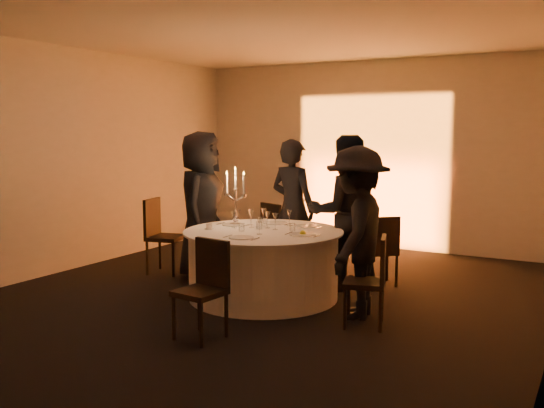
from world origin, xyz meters
The scene contains 35 objects.
floor centered at (0.00, 0.00, 0.00)m, with size 7.00×7.00×0.00m, color black.
ceiling centered at (0.00, 0.00, 3.00)m, with size 7.00×7.00×0.00m, color silver.
wall_back centered at (0.00, 3.50, 1.50)m, with size 7.00×7.00×0.00m, color beige.
wall_left centered at (-3.00, 0.00, 1.50)m, with size 7.00×7.00×0.00m, color beige.
uplighter_fixture centered at (0.00, 3.20, 0.05)m, with size 0.25×0.12×0.10m, color black.
banquet_table centered at (0.00, 0.00, 0.38)m, with size 1.80×1.80×0.77m.
chair_left centered at (-1.81, 0.39, 0.56)m, with size 0.52×0.52×0.99m.
chair_back_left centered at (-0.58, 1.36, 0.51)m, with size 0.51×0.51×0.91m.
chair_back_right centered at (1.00, 1.14, 0.48)m, with size 0.53×0.53×0.87m.
chair_right centered at (1.42, -0.38, 0.50)m, with size 0.48×0.48×0.88m.
chair_front centered at (0.19, -1.40, 0.50)m, with size 0.44×0.44×0.90m.
guest_left centered at (-1.16, 0.42, 0.94)m, with size 0.92×0.60×1.88m, color black.
guest_back_left centered at (-0.20, 1.11, 0.89)m, with size 0.65×0.43×1.78m, color black.
guest_back_right centered at (0.65, 0.81, 0.92)m, with size 0.89×0.70×1.84m, color black.
guest_right centered at (1.18, -0.15, 0.87)m, with size 1.12×0.65×1.74m, color black.
plate_left centered at (-0.52, 0.16, 0.78)m, with size 0.36×0.25×0.01m.
plate_back_left centered at (-0.13, 0.51, 0.78)m, with size 0.36×0.29×0.01m.
plate_back_right centered at (0.30, 0.48, 0.78)m, with size 0.36×0.27×0.01m.
plate_right centered at (0.52, -0.05, 0.79)m, with size 0.36×0.29×0.08m.
plate_front centered at (0.04, -0.54, 0.78)m, with size 0.36×0.26×0.01m.
coffee_cup centered at (-0.59, -0.22, 0.80)m, with size 0.11×0.11×0.07m.
candelabra centered at (-0.49, 0.18, 1.01)m, with size 0.29×0.14×0.70m.
wine_glass_a centered at (0.11, 0.43, 0.91)m, with size 0.07×0.07×0.19m.
wine_glass_b centered at (-0.22, 0.11, 0.91)m, with size 0.07×0.07×0.19m.
wine_glass_c centered at (-0.38, -0.01, 0.91)m, with size 0.07×0.07×0.19m.
wine_glass_d centered at (-0.04, 0.17, 0.91)m, with size 0.07×0.07×0.19m.
wine_glass_e centered at (0.09, 0.11, 0.91)m, with size 0.07×0.07×0.19m.
wine_glass_f centered at (-0.44, 0.16, 0.91)m, with size 0.07×0.07×0.19m.
wine_glass_g centered at (0.09, -0.24, 0.91)m, with size 0.07×0.07×0.19m.
wine_glass_h centered at (-0.33, 0.27, 0.91)m, with size 0.07×0.07×0.19m.
wine_glass_i centered at (-0.23, 0.41, 0.91)m, with size 0.07×0.07×0.19m.
tumbler_a centered at (-0.09, 0.06, 0.82)m, with size 0.07×0.07×0.09m, color silver.
tumbler_b centered at (-0.19, -0.15, 0.82)m, with size 0.07×0.07×0.09m, color silver.
tumbler_c centered at (-0.16, 0.30, 0.82)m, with size 0.07×0.07×0.09m, color silver.
tumbler_d centered at (0.31, 0.12, 0.82)m, with size 0.07×0.07×0.09m, color silver.
Camera 1 is at (3.35, -5.82, 1.89)m, focal length 40.00 mm.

